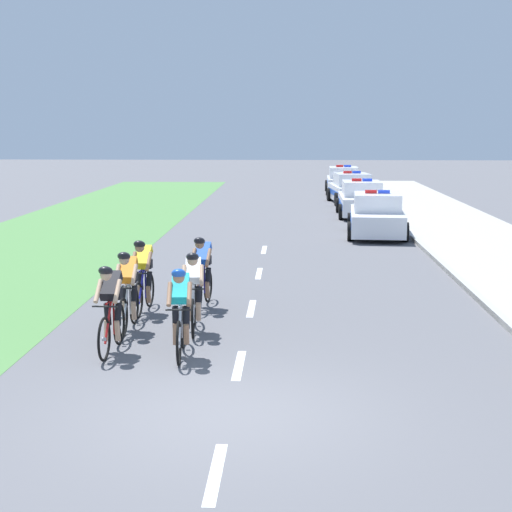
# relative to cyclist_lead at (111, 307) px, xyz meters

# --- Properties ---
(ground_plane) EXTENTS (160.00, 160.00, 0.00)m
(ground_plane) POSITION_rel_cyclist_lead_xyz_m (2.18, -2.75, -0.79)
(ground_plane) COLOR #56565B
(sidewalk_slab) EXTENTS (4.24, 60.00, 0.12)m
(sidewalk_slab) POSITION_rel_cyclist_lead_xyz_m (9.14, 11.25, -0.73)
(sidewalk_slab) COLOR #A3A099
(sidewalk_slab) RESTS_ON ground
(kerb_edge) EXTENTS (0.16, 60.00, 0.13)m
(kerb_edge) POSITION_rel_cyclist_lead_xyz_m (7.10, 11.25, -0.72)
(kerb_edge) COLOR #9E9E99
(kerb_edge) RESTS_ON ground
(grass_verge) EXTENTS (7.00, 60.00, 0.01)m
(grass_verge) POSITION_rel_cyclist_lead_xyz_m (-4.93, 11.25, -0.78)
(grass_verge) COLOR #4C7F42
(grass_verge) RESTS_ON ground
(lane_markings_centre) EXTENTS (0.14, 17.60, 0.01)m
(lane_markings_centre) POSITION_rel_cyclist_lead_xyz_m (2.18, 3.38, -0.78)
(lane_markings_centre) COLOR white
(lane_markings_centre) RESTS_ON ground
(cyclist_lead) EXTENTS (0.42, 1.72, 1.56)m
(cyclist_lead) POSITION_rel_cyclist_lead_xyz_m (0.00, 0.00, 0.00)
(cyclist_lead) COLOR black
(cyclist_lead) RESTS_ON ground
(cyclist_second) EXTENTS (0.44, 1.72, 1.56)m
(cyclist_second) POSITION_rel_cyclist_lead_xyz_m (1.19, -0.18, 0.00)
(cyclist_second) COLOR black
(cyclist_second) RESTS_ON ground
(cyclist_third) EXTENTS (0.42, 1.72, 1.56)m
(cyclist_third) POSITION_rel_cyclist_lead_xyz_m (-0.01, 1.47, 0.00)
(cyclist_third) COLOR black
(cyclist_third) RESTS_ON ground
(cyclist_fourth) EXTENTS (0.44, 1.72, 1.56)m
(cyclist_fourth) POSITION_rel_cyclist_lead_xyz_m (1.20, 1.45, 0.00)
(cyclist_fourth) COLOR black
(cyclist_fourth) RESTS_ON ground
(cyclist_fifth) EXTENTS (0.43, 1.72, 1.56)m
(cyclist_fifth) POSITION_rel_cyclist_lead_xyz_m (0.00, 2.93, 0.00)
(cyclist_fifth) COLOR black
(cyclist_fifth) RESTS_ON ground
(cyclist_sixth) EXTENTS (0.45, 1.72, 1.56)m
(cyclist_sixth) POSITION_rel_cyclist_lead_xyz_m (1.16, 3.44, 0.00)
(cyclist_sixth) COLOR black
(cyclist_sixth) RESTS_ON ground
(police_car_nearest) EXTENTS (2.23, 4.51, 1.59)m
(police_car_nearest) POSITION_rel_cyclist_lead_xyz_m (5.96, 14.74, -0.11)
(police_car_nearest) COLOR white
(police_car_nearest) RESTS_ON ground
(police_car_second) EXTENTS (2.05, 4.42, 1.59)m
(police_car_second) POSITION_rel_cyclist_lead_xyz_m (5.97, 20.87, -0.11)
(police_car_second) COLOR white
(police_car_second) RESTS_ON ground
(police_car_third) EXTENTS (2.29, 4.54, 1.59)m
(police_car_third) POSITION_rel_cyclist_lead_xyz_m (5.97, 26.53, -0.11)
(police_car_third) COLOR silver
(police_car_third) RESTS_ON ground
(police_car_furthest) EXTENTS (2.09, 4.44, 1.59)m
(police_car_furthest) POSITION_rel_cyclist_lead_xyz_m (5.97, 32.64, -0.11)
(police_car_furthest) COLOR white
(police_car_furthest) RESTS_ON ground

